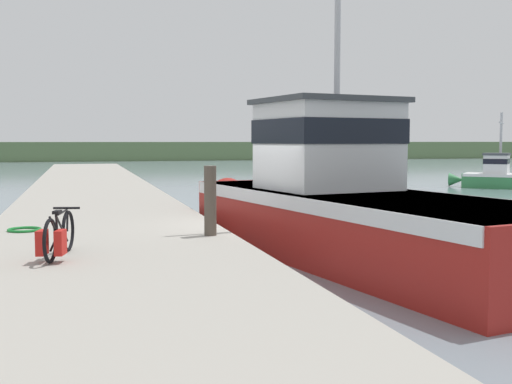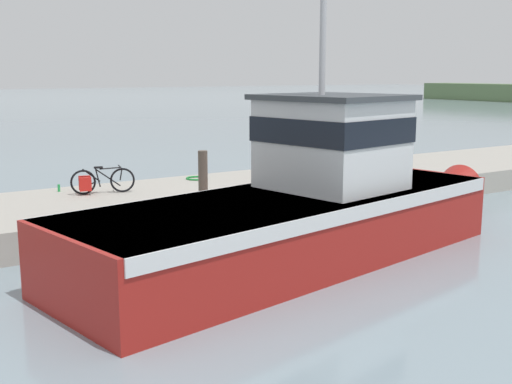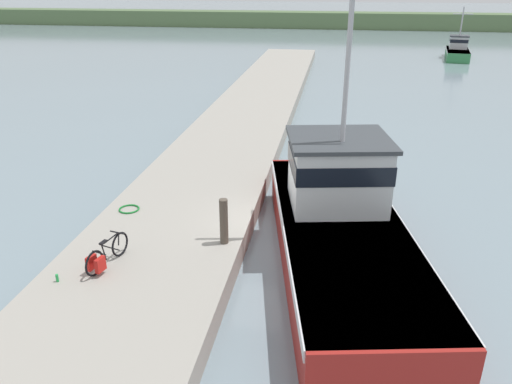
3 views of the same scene
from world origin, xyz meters
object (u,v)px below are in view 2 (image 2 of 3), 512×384
bicycle_touring (97,181)px  mooring_post (203,178)px  fishing_boat_main (308,204)px  water_bottle_on_curb (59,188)px

bicycle_touring → mooring_post: size_ratio=1.26×
fishing_boat_main → bicycle_touring: (-6.11, -2.71, -0.13)m
fishing_boat_main → bicycle_touring: 6.69m
fishing_boat_main → water_bottle_on_curb: fishing_boat_main is taller
mooring_post → water_bottle_on_curb: 4.63m
mooring_post → water_bottle_on_curb: (-3.75, -2.65, -0.59)m
bicycle_touring → water_bottle_on_curb: bicycle_touring is taller
fishing_boat_main → mooring_post: 3.39m
fishing_boat_main → water_bottle_on_curb: 7.87m
mooring_post → water_bottle_on_curb: size_ratio=6.63×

